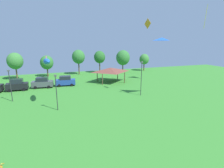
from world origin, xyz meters
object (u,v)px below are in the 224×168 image
Objects in this scene: light_post_2 at (141,77)px; treeline_tree_1 at (15,61)px; treeline_tree_4 at (100,57)px; kite_flying_5 at (47,61)px; parked_car_second_from_left at (17,85)px; treeline_tree_3 at (78,57)px; treeline_tree_5 at (123,58)px; parked_car_third_from_left at (42,83)px; light_post_1 at (56,90)px; light_post_0 at (10,84)px; kite_flying_7 at (162,42)px; treeline_tree_6 at (144,59)px; treeline_tree_2 at (47,63)px; parked_car_rightmost_in_row at (65,81)px; park_pavilion at (111,70)px; kite_flying_1 at (148,24)px.

treeline_tree_1 reaches higher than light_post_2.
kite_flying_5 is at bearing -121.54° from treeline_tree_4.
treeline_tree_3 is (15.00, 14.20, 4.17)m from parked_car_second_from_left.
treeline_tree_1 is 0.99× the size of treeline_tree_5.
treeline_tree_5 reaches higher than parked_car_third_from_left.
light_post_1 is 0.71× the size of treeline_tree_3.
light_post_0 is 0.75× the size of treeline_tree_5.
parked_car_third_from_left is (4.88, 0.67, -0.05)m from parked_car_second_from_left.
light_post_0 is 30.87m from treeline_tree_4.
kite_flying_7 is (27.79, 9.86, 2.95)m from kite_flying_5.
treeline_tree_2 is at bearing 179.87° from treeline_tree_6.
treeline_tree_5 is (23.44, -0.46, 0.70)m from treeline_tree_2.
treeline_tree_5 is (6.72, 24.82, 1.14)m from light_post_2.
light_post_2 is (12.81, -12.19, 2.48)m from parked_car_rightmost_in_row.
parked_car_second_from_left is 0.78× the size of light_post_1.
parked_car_third_from_left is at bearing -178.08° from park_pavilion.
kite_flying_1 reaches higher than parked_car_third_from_left.
park_pavilion is at bearing 97.79° from light_post_2.
kite_flying_1 is 25.07m from parked_car_third_from_left.
parked_car_third_from_left is at bearing 60.12° from light_post_0.
park_pavilion is 1.14× the size of light_post_2.
treeline_tree_3 is (-5.85, 12.99, 2.28)m from park_pavilion.
kite_flying_1 reaches higher than treeline_tree_6.
light_post_0 is (0.30, -7.31, 1.90)m from parked_car_second_from_left.
treeline_tree_5 is at bearing 51.27° from light_post_1.
light_post_1 is at bearing -61.48° from parked_car_second_from_left.
kite_flying_5 is 16.59m from light_post_2.
parked_car_second_from_left is 15.32m from treeline_tree_2.
treeline_tree_4 is (-12.35, 15.29, -4.82)m from kite_flying_7.
kite_flying_1 reaches higher than light_post_0.
light_post_0 is at bearing -83.62° from treeline_tree_1.
parked_car_third_from_left is 16.10m from park_pavilion.
kite_flying_7 reaches higher than treeline_tree_5.
light_post_0 is (-9.47, -8.07, 1.96)m from parked_car_rightmost_in_row.
treeline_tree_4 is at bearing 55.70° from parked_car_rightmost_in_row.
parked_car_second_from_left is at bearing -165.04° from parked_car_third_from_left.
parked_car_third_from_left is at bearing 99.79° from light_post_1.
treeline_tree_5 is (31.20, 1.05, -0.15)m from treeline_tree_1.
treeline_tree_1 is 39.37m from treeline_tree_6.
treeline_tree_4 is at bearing 128.93° from kite_flying_7.
kite_flying_1 is at bearing -70.82° from treeline_tree_3.
light_post_1 is 0.75× the size of treeline_tree_1.
treeline_tree_6 is (30.03, 27.69, 0.90)m from light_post_1.
kite_flying_7 is 32.26m from treeline_tree_2.
park_pavilion is at bearing 48.33° from light_post_1.
treeline_tree_5 reaches higher than treeline_tree_6.
park_pavilion is 22.25m from light_post_0.
light_post_1 is at bearing -73.11° from parked_car_third_from_left.
treeline_tree_4 reaches higher than parked_car_rightmost_in_row.
kite_flying_1 is at bearing -135.30° from kite_flying_7.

